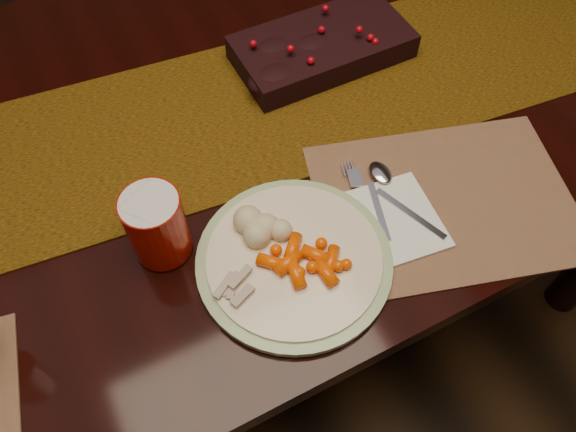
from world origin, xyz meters
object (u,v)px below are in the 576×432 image
centerpiece (322,43)px  baby_carrots (305,266)px  placemat_main (445,202)px  dining_table (232,229)px  turkey_shreds (238,288)px  dinner_plate (294,260)px  red_cup (157,226)px  mashed_potatoes (265,221)px  napkin (396,219)px

centerpiece → baby_carrots: centerpiece is taller
placemat_main → dining_table: bearing=144.3°
dining_table → turkey_shreds: 0.53m
placemat_main → baby_carrots: 0.26m
centerpiece → dining_table: bearing=-168.1°
dinner_plate → red_cup: bearing=145.1°
mashed_potatoes → red_cup: 0.16m
dinner_plate → baby_carrots: baby_carrots is taller
baby_carrots → mashed_potatoes: 0.09m
baby_carrots → red_cup: size_ratio=0.91×
baby_carrots → napkin: bearing=6.4°
placemat_main → red_cup: (-0.43, 0.12, 0.06)m
centerpiece → mashed_potatoes: bearing=-130.8°
turkey_shreds → baby_carrots: bearing=-8.2°
dinner_plate → napkin: (0.18, -0.01, -0.01)m
dining_table → baby_carrots: (-0.00, -0.35, 0.40)m
turkey_shreds → red_cup: red_cup is taller
placemat_main → napkin: size_ratio=2.74×
centerpiece → dinner_plate: (-0.25, -0.38, -0.02)m
dining_table → napkin: size_ratio=12.10×
dining_table → dinner_plate: dinner_plate is taller
dinner_plate → red_cup: red_cup is taller
dining_table → turkey_shreds: (-0.10, -0.33, 0.40)m
dinner_plate → turkey_shreds: 0.10m
baby_carrots → napkin: size_ratio=0.73×
placemat_main → turkey_shreds: (-0.36, 0.00, 0.02)m
placemat_main → red_cup: red_cup is taller
centerpiece → turkey_shreds: (-0.35, -0.39, -0.01)m
dinner_plate → turkey_shreds: size_ratio=4.32×
baby_carrots → mashed_potatoes: (-0.02, 0.09, 0.01)m
turkey_shreds → placemat_main: bearing=-0.0°
napkin → baby_carrots: bearing=-166.6°
placemat_main → red_cup: 0.45m
placemat_main → red_cup: size_ratio=3.44×
dining_table → centerpiece: bearing=11.9°
dining_table → centerpiece: size_ratio=5.50×
placemat_main → dinner_plate: (-0.27, 0.01, 0.01)m
centerpiece → mashed_potatoes: (-0.27, -0.31, 0.01)m
centerpiece → dinner_plate: bearing=-124.1°
red_cup → mashed_potatoes: bearing=-18.8°
mashed_potatoes → dining_table: bearing=84.8°
napkin → centerpiece: bearing=85.4°
dinner_plate → red_cup: (-0.16, 0.11, 0.05)m
turkey_shreds → napkin: 0.27m
placemat_main → baby_carrots: baby_carrots is taller
red_cup → dining_table: bearing=50.8°
mashed_potatoes → placemat_main: bearing=-14.8°
centerpiece → placemat_main: bearing=-88.1°
baby_carrots → mashed_potatoes: size_ratio=1.33×
red_cup → centerpiece: bearing=32.1°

